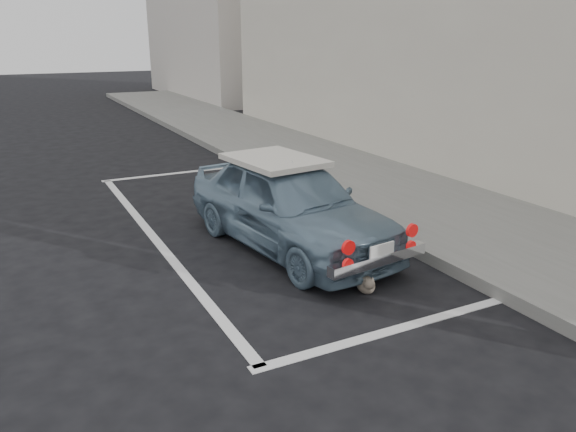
# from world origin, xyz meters

# --- Properties ---
(ground) EXTENTS (80.00, 80.00, 0.00)m
(ground) POSITION_xyz_m (0.00, 0.00, 0.00)
(ground) COLOR black
(ground) RESTS_ON ground
(sidewalk) EXTENTS (2.80, 40.00, 0.15)m
(sidewalk) POSITION_xyz_m (3.20, 2.00, 0.07)
(sidewalk) COLOR slate
(sidewalk) RESTS_ON ground
(building_far) EXTENTS (3.50, 10.00, 8.00)m
(building_far) POSITION_xyz_m (6.35, 20.00, 4.00)
(building_far) COLOR beige
(building_far) RESTS_ON ground
(pline_rear) EXTENTS (3.00, 0.12, 0.01)m
(pline_rear) POSITION_xyz_m (0.50, -0.50, 0.00)
(pline_rear) COLOR silver
(pline_rear) RESTS_ON ground
(pline_front) EXTENTS (3.00, 0.12, 0.01)m
(pline_front) POSITION_xyz_m (0.50, 6.50, 0.00)
(pline_front) COLOR silver
(pline_front) RESTS_ON ground
(pline_side) EXTENTS (0.12, 7.00, 0.01)m
(pline_side) POSITION_xyz_m (-0.90, 3.00, 0.00)
(pline_side) COLOR silver
(pline_side) RESTS_ON ground
(retro_coupe) EXTENTS (1.80, 3.55, 1.16)m
(retro_coupe) POSITION_xyz_m (0.59, 1.88, 0.58)
(retro_coupe) COLOR slate
(retro_coupe) RESTS_ON ground
(cat) EXTENTS (0.29, 0.42, 0.24)m
(cat) POSITION_xyz_m (0.69, 0.28, 0.11)
(cat) COLOR #756859
(cat) RESTS_ON ground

